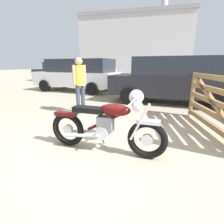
{
  "coord_description": "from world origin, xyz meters",
  "views": [
    {
      "loc": [
        0.99,
        -2.56,
        1.47
      ],
      "look_at": [
        0.03,
        0.67,
        0.52
      ],
      "focal_mm": 27.24,
      "sensor_mm": 36.0,
      "label": 1
    }
  ],
  "objects_px": {
    "white_estate_far": "(96,70)",
    "bystander": "(80,80)",
    "pale_sedan_back": "(57,71)",
    "timber_gate": "(222,104)",
    "vintage_motorcycle": "(108,124)",
    "red_hatchback_near": "(78,74)",
    "silver_sedan_mid": "(176,79)"
  },
  "relations": [
    {
      "from": "timber_gate",
      "to": "pale_sedan_back",
      "type": "height_order",
      "value": "pale_sedan_back"
    },
    {
      "from": "timber_gate",
      "to": "silver_sedan_mid",
      "type": "height_order",
      "value": "silver_sedan_mid"
    },
    {
      "from": "timber_gate",
      "to": "bystander",
      "type": "height_order",
      "value": "bystander"
    },
    {
      "from": "vintage_motorcycle",
      "to": "red_hatchback_near",
      "type": "relative_size",
      "value": 0.43
    },
    {
      "from": "vintage_motorcycle",
      "to": "pale_sedan_back",
      "type": "xyz_separation_m",
      "value": [
        -8.68,
        11.54,
        0.34
      ]
    },
    {
      "from": "vintage_motorcycle",
      "to": "white_estate_far",
      "type": "bearing_deg",
      "value": 114.55
    },
    {
      "from": "red_hatchback_near",
      "to": "pale_sedan_back",
      "type": "bearing_deg",
      "value": -41.16
    },
    {
      "from": "vintage_motorcycle",
      "to": "silver_sedan_mid",
      "type": "bearing_deg",
      "value": 75.46
    },
    {
      "from": "pale_sedan_back",
      "to": "red_hatchback_near",
      "type": "bearing_deg",
      "value": 126.3
    },
    {
      "from": "bystander",
      "to": "red_hatchback_near",
      "type": "bearing_deg",
      "value": 146.43
    },
    {
      "from": "bystander",
      "to": "silver_sedan_mid",
      "type": "distance_m",
      "value": 3.7
    },
    {
      "from": "bystander",
      "to": "pale_sedan_back",
      "type": "bearing_deg",
      "value": 155.03
    },
    {
      "from": "vintage_motorcycle",
      "to": "red_hatchback_near",
      "type": "xyz_separation_m",
      "value": [
        -3.72,
        6.09,
        0.45
      ]
    },
    {
      "from": "pale_sedan_back",
      "to": "white_estate_far",
      "type": "height_order",
      "value": "white_estate_far"
    },
    {
      "from": "white_estate_far",
      "to": "silver_sedan_mid",
      "type": "height_order",
      "value": "white_estate_far"
    },
    {
      "from": "pale_sedan_back",
      "to": "white_estate_far",
      "type": "bearing_deg",
      "value": -157.44
    },
    {
      "from": "timber_gate",
      "to": "bystander",
      "type": "relative_size",
      "value": 1.51
    },
    {
      "from": "timber_gate",
      "to": "red_hatchback_near",
      "type": "height_order",
      "value": "red_hatchback_near"
    },
    {
      "from": "timber_gate",
      "to": "white_estate_far",
      "type": "height_order",
      "value": "white_estate_far"
    },
    {
      "from": "red_hatchback_near",
      "to": "white_estate_far",
      "type": "bearing_deg",
      "value": -69.11
    },
    {
      "from": "bystander",
      "to": "white_estate_far",
      "type": "distance_m",
      "value": 11.88
    },
    {
      "from": "bystander",
      "to": "pale_sedan_back",
      "type": "xyz_separation_m",
      "value": [
        -7.13,
        9.48,
        -0.18
      ]
    },
    {
      "from": "pale_sedan_back",
      "to": "white_estate_far",
      "type": "xyz_separation_m",
      "value": [
        3.13,
        1.7,
        0.08
      ]
    },
    {
      "from": "vintage_motorcycle",
      "to": "bystander",
      "type": "xyz_separation_m",
      "value": [
        -1.55,
        2.06,
        0.53
      ]
    },
    {
      "from": "red_hatchback_near",
      "to": "silver_sedan_mid",
      "type": "relative_size",
      "value": 1.01
    },
    {
      "from": "bystander",
      "to": "white_estate_far",
      "type": "relative_size",
      "value": 0.4
    },
    {
      "from": "vintage_motorcycle",
      "to": "timber_gate",
      "type": "distance_m",
      "value": 2.37
    },
    {
      "from": "white_estate_far",
      "to": "bystander",
      "type": "bearing_deg",
      "value": 119.45
    },
    {
      "from": "timber_gate",
      "to": "pale_sedan_back",
      "type": "xyz_separation_m",
      "value": [
        -10.68,
        10.29,
        0.13
      ]
    },
    {
      "from": "timber_gate",
      "to": "white_estate_far",
      "type": "xyz_separation_m",
      "value": [
        -7.55,
        11.99,
        0.21
      ]
    },
    {
      "from": "bystander",
      "to": "red_hatchback_near",
      "type": "distance_m",
      "value": 4.57
    },
    {
      "from": "vintage_motorcycle",
      "to": "red_hatchback_near",
      "type": "bearing_deg",
      "value": 123.27
    }
  ]
}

